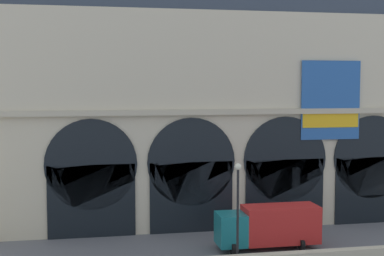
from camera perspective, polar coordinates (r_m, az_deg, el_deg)
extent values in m
plane|color=slate|center=(41.19, 6.84, -12.32)|extent=(200.00, 200.00, 0.00)
cube|color=beige|center=(46.39, 4.25, 0.85)|extent=(41.32, 4.30, 17.92)
cube|color=black|center=(43.43, -10.50, -7.57)|extent=(6.79, 0.20, 5.75)
cylinder|color=black|center=(42.92, -10.56, -3.81)|extent=(7.15, 0.20, 7.15)
cube|color=black|center=(44.18, -0.06, -7.28)|extent=(6.79, 0.20, 5.75)
cylinder|color=black|center=(43.69, -0.06, -3.59)|extent=(7.15, 0.20, 7.15)
cube|color=black|center=(46.31, 9.71, -6.80)|extent=(6.79, 0.20, 5.75)
cylinder|color=black|center=(45.84, 9.76, -3.27)|extent=(7.15, 0.20, 7.15)
cube|color=black|center=(49.64, 18.38, -6.20)|extent=(6.79, 0.20, 5.75)
cylinder|color=black|center=(49.20, 18.46, -2.91)|extent=(7.15, 0.20, 7.15)
cube|color=#2659A5|center=(46.86, 14.38, 2.85)|extent=(5.21, 0.12, 6.60)
cube|color=yellow|center=(46.86, 14.39, 0.91)|extent=(5.00, 0.04, 1.41)
cube|color=#C0B49A|center=(44.13, 5.04, 1.71)|extent=(41.32, 0.50, 0.44)
cube|color=#19727A|center=(39.76, 4.12, -10.57)|extent=(2.00, 2.30, 2.30)
cube|color=red|center=(40.82, 9.29, -9.93)|extent=(5.50, 2.30, 2.70)
cylinder|color=black|center=(39.09, 4.37, -12.59)|extent=(0.28, 0.84, 0.84)
cylinder|color=black|center=(41.01, 3.59, -11.76)|extent=(0.28, 0.84, 0.84)
cylinder|color=black|center=(40.69, 11.47, -11.98)|extent=(0.28, 0.84, 0.84)
cylinder|color=black|center=(42.53, 10.38, -11.23)|extent=(0.28, 0.84, 0.84)
cylinder|color=black|center=(35.76, 4.83, -9.51)|extent=(0.16, 0.16, 6.50)
sphere|color=#F2EDCC|center=(35.09, 4.86, -4.07)|extent=(0.44, 0.44, 0.44)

